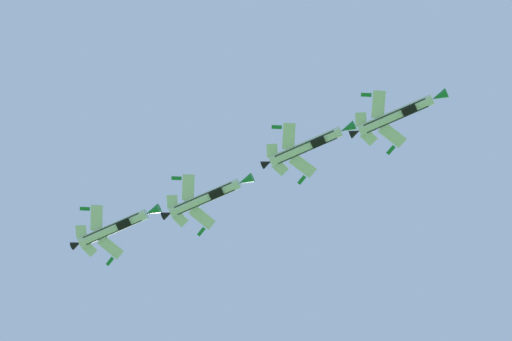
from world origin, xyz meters
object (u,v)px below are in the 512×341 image
(fighter_jet_lead, at_px, (397,114))
(fighter_jet_left_wing, at_px, (307,146))
(fighter_jet_right_wing, at_px, (207,197))
(fighter_jet_left_outer, at_px, (115,228))

(fighter_jet_lead, xyz_separation_m, fighter_jet_left_wing, (-14.67, -2.22, 2.55))
(fighter_jet_right_wing, xyz_separation_m, fighter_jet_left_outer, (-15.31, -3.74, -0.15))
(fighter_jet_lead, distance_m, fighter_jet_right_wing, 32.79)
(fighter_jet_lead, height_order, fighter_jet_left_outer, fighter_jet_left_outer)
(fighter_jet_lead, bearing_deg, fighter_jet_right_wing, -90.98)
(fighter_jet_left_wing, distance_m, fighter_jet_right_wing, 17.99)
(fighter_jet_lead, relative_size, fighter_jet_left_outer, 1.00)
(fighter_jet_left_wing, distance_m, fighter_jet_left_outer, 33.64)
(fighter_jet_left_wing, height_order, fighter_jet_right_wing, fighter_jet_left_wing)
(fighter_jet_lead, relative_size, fighter_jet_left_wing, 1.00)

